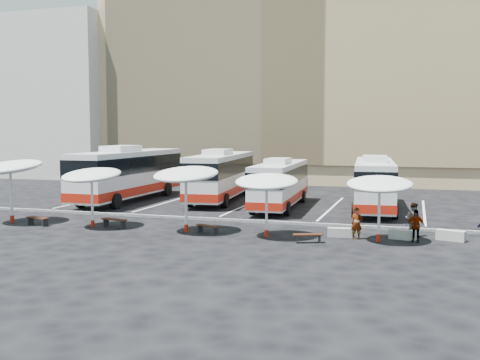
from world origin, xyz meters
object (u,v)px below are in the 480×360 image
(bus_2, at_px, (280,182))
(passenger_2, at_px, (416,226))
(bus_1, at_px, (221,174))
(passenger_0, at_px, (357,223))
(sunshade_0, at_px, (10,167))
(wood_bench_0, at_px, (38,219))
(conc_bench_1, at_px, (402,235))
(sunshade_2, at_px, (186,175))
(sunshade_4, at_px, (380,184))
(sunshade_3, at_px, (267,182))
(bus_0, at_px, (129,172))
(passenger_1, at_px, (413,220))
(sunshade_1, at_px, (92,175))
(wood_bench_1, at_px, (114,221))
(conc_bench_0, at_px, (340,232))
(bus_3, at_px, (374,182))
(wood_bench_3, at_px, (308,236))
(conc_bench_2, at_px, (451,235))
(wood_bench_2, at_px, (208,227))

(bus_2, bearing_deg, passenger_2, -50.66)
(bus_1, bearing_deg, passenger_0, -53.43)
(sunshade_0, xyz_separation_m, wood_bench_0, (2.03, -0.37, -2.82))
(conc_bench_1, relative_size, passenger_2, 0.82)
(bus_2, bearing_deg, sunshade_2, -106.12)
(bus_2, relative_size, sunshade_0, 2.35)
(sunshade_2, xyz_separation_m, sunshade_4, (9.71, 0.38, -0.26))
(sunshade_3, distance_m, passenger_0, 4.81)
(bus_0, height_order, wood_bench_0, bus_0)
(passenger_1, xyz_separation_m, passenger_2, (0.11, -1.44, -0.08))
(bus_1, bearing_deg, wood_bench_0, -119.17)
(bus_1, bearing_deg, sunshade_1, -107.42)
(passenger_0, bearing_deg, sunshade_2, 165.78)
(passenger_0, relative_size, passenger_1, 0.91)
(passenger_0, bearing_deg, sunshade_1, 164.70)
(sunshade_0, xyz_separation_m, wood_bench_1, (6.45, 0.31, -2.81))
(bus_2, relative_size, conc_bench_0, 9.13)
(sunshade_0, bearing_deg, bus_2, 39.21)
(bus_1, distance_m, conc_bench_1, 18.06)
(bus_1, xyz_separation_m, sunshade_4, (12.40, -12.79, 0.74))
(bus_1, bearing_deg, bus_3, -14.86)
(bus_1, bearing_deg, conc_bench_0, -54.85)
(wood_bench_1, distance_m, wood_bench_3, 10.88)
(bus_0, bearing_deg, conc_bench_2, -22.44)
(wood_bench_1, distance_m, passenger_1, 15.68)
(bus_0, bearing_deg, conc_bench_0, -30.04)
(sunshade_2, bearing_deg, sunshade_4, 2.24)
(sunshade_0, height_order, sunshade_2, sunshade_0)
(bus_3, bearing_deg, passenger_0, -95.06)
(wood_bench_3, height_order, passenger_1, passenger_1)
(bus_3, height_order, wood_bench_1, bus_3)
(bus_3, distance_m, passenger_2, 10.94)
(wood_bench_3, bearing_deg, bus_3, 80.07)
(passenger_1, bearing_deg, wood_bench_2, 37.40)
(passenger_2, bearing_deg, bus_0, 165.40)
(bus_0, distance_m, conc_bench_1, 22.26)
(bus_0, distance_m, sunshade_2, 14.27)
(sunshade_2, bearing_deg, conc_bench_2, 7.36)
(sunshade_2, bearing_deg, passenger_2, 3.82)
(wood_bench_1, distance_m, conc_bench_1, 15.09)
(wood_bench_3, bearing_deg, wood_bench_1, 174.56)
(passenger_2, bearing_deg, sunshade_1, -165.39)
(bus_1, distance_m, wood_bench_3, 16.96)
(bus_2, height_order, sunshade_4, bus_2)
(bus_0, distance_m, wood_bench_2, 15.21)
(wood_bench_0, relative_size, conc_bench_0, 1.30)
(bus_3, bearing_deg, wood_bench_2, -128.11)
(bus_1, distance_m, conc_bench_2, 19.52)
(conc_bench_1, bearing_deg, wood_bench_1, -175.52)
(wood_bench_1, height_order, wood_bench_2, wood_bench_1)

